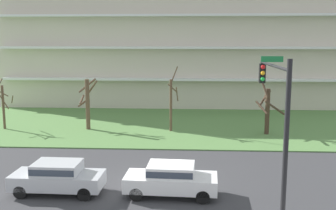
{
  "coord_description": "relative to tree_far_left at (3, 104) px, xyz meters",
  "views": [
    {
      "loc": [
        1.69,
        -20.2,
        7.4
      ],
      "look_at": [
        0.21,
        6.0,
        3.11
      ],
      "focal_mm": 42.63,
      "sensor_mm": 36.0,
      "label": 1
    }
  ],
  "objects": [
    {
      "name": "apartment_building",
      "position": [
        13.76,
        17.11,
        6.1
      ],
      "size": [
        38.35,
        14.06,
        16.54
      ],
      "color": "beige",
      "rests_on": "ground"
    },
    {
      "name": "grass_lawn_strip",
      "position": [
        13.76,
        2.55,
        -2.13
      ],
      "size": [
        80.0,
        16.0,
        0.08
      ],
      "primitive_type": "cube",
      "color": "#547F42",
      "rests_on": "ground"
    },
    {
      "name": "traffic_signal_mast",
      "position": [
        18.78,
        -16.27,
        2.45
      ],
      "size": [
        0.9,
        5.47,
        6.78
      ],
      "color": "black",
      "rests_on": "ground"
    },
    {
      "name": "tree_center",
      "position": [
        13.95,
        0.09,
        0.24
      ],
      "size": [
        0.85,
        1.17,
        5.33
      ],
      "color": "brown",
      "rests_on": "ground"
    },
    {
      "name": "sedan_white_center_left",
      "position": [
        14.57,
        -13.45,
        -1.3
      ],
      "size": [
        4.48,
        2.01,
        1.57
      ],
      "rotation": [
        0.0,
        0.0,
        -0.05
      ],
      "color": "white",
      "rests_on": "ground"
    },
    {
      "name": "tree_right",
      "position": [
        21.46,
        -0.66,
        -0.07
      ],
      "size": [
        2.23,
        2.01,
        4.38
      ],
      "color": "#423023",
      "rests_on": "ground"
    },
    {
      "name": "tree_far_left",
      "position": [
        0.0,
        0.0,
        0.0
      ],
      "size": [
        2.27,
        2.26,
        4.27
      ],
      "color": "brown",
      "rests_on": "ground"
    },
    {
      "name": "sedan_silver_near_left",
      "position": [
        9.06,
        -13.45,
        -1.3
      ],
      "size": [
        4.44,
        1.89,
        1.57
      ],
      "rotation": [
        0.0,
        0.0,
        -0.02
      ],
      "color": "#B7BABF",
      "rests_on": "ground"
    },
    {
      "name": "tree_left",
      "position": [
        6.98,
        0.42,
        0.16
      ],
      "size": [
        1.78,
        1.41,
        4.26
      ],
      "color": "brown",
      "rests_on": "ground"
    },
    {
      "name": "ground",
      "position": [
        13.76,
        -11.45,
        -2.17
      ],
      "size": [
        160.0,
        160.0,
        0.0
      ],
      "primitive_type": "plane",
      "color": "#38383A"
    }
  ]
}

